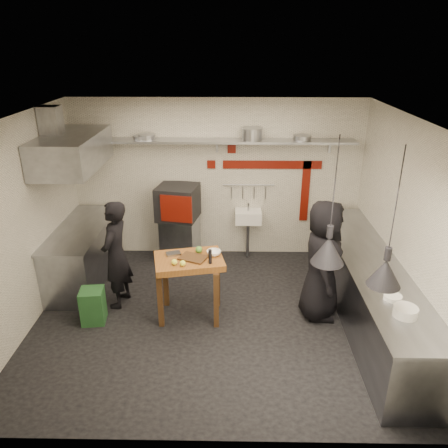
{
  "coord_description": "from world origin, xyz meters",
  "views": [
    {
      "loc": [
        0.25,
        -5.24,
        3.67
      ],
      "look_at": [
        0.15,
        0.3,
        1.32
      ],
      "focal_mm": 35.0,
      "sensor_mm": 36.0,
      "label": 1
    }
  ],
  "objects_px": {
    "chef_left": "(116,255)",
    "oven_stand": "(180,239)",
    "combi_oven": "(178,202)",
    "prep_table": "(190,287)",
    "green_bin": "(93,306)",
    "chef_right": "(322,261)"
  },
  "relations": [
    {
      "from": "chef_left",
      "to": "oven_stand",
      "type": "bearing_deg",
      "value": 162.1
    },
    {
      "from": "oven_stand",
      "to": "combi_oven",
      "type": "bearing_deg",
      "value": 147.8
    },
    {
      "from": "prep_table",
      "to": "chef_left",
      "type": "xyz_separation_m",
      "value": [
        -1.08,
        0.29,
        0.35
      ]
    },
    {
      "from": "green_bin",
      "to": "prep_table",
      "type": "bearing_deg",
      "value": 7.3
    },
    {
      "from": "chef_right",
      "to": "combi_oven",
      "type": "bearing_deg",
      "value": 60.34
    },
    {
      "from": "combi_oven",
      "to": "chef_left",
      "type": "height_order",
      "value": "chef_left"
    },
    {
      "from": "chef_right",
      "to": "oven_stand",
      "type": "bearing_deg",
      "value": 60.39
    },
    {
      "from": "green_bin",
      "to": "combi_oven",
      "type": "bearing_deg",
      "value": 62.44
    },
    {
      "from": "prep_table",
      "to": "chef_right",
      "type": "xyz_separation_m",
      "value": [
        1.83,
        0.06,
        0.41
      ]
    },
    {
      "from": "combi_oven",
      "to": "prep_table",
      "type": "relative_size",
      "value": 0.72
    },
    {
      "from": "chef_left",
      "to": "prep_table",
      "type": "bearing_deg",
      "value": 84.71
    },
    {
      "from": "green_bin",
      "to": "chef_left",
      "type": "height_order",
      "value": "chef_left"
    },
    {
      "from": "green_bin",
      "to": "prep_table",
      "type": "distance_m",
      "value": 1.37
    },
    {
      "from": "combi_oven",
      "to": "oven_stand",
      "type": "bearing_deg",
      "value": -32.2
    },
    {
      "from": "combi_oven",
      "to": "green_bin",
      "type": "relative_size",
      "value": 1.32
    },
    {
      "from": "oven_stand",
      "to": "prep_table",
      "type": "bearing_deg",
      "value": -68.42
    },
    {
      "from": "chef_left",
      "to": "chef_right",
      "type": "relative_size",
      "value": 0.93
    },
    {
      "from": "chef_left",
      "to": "green_bin",
      "type": "bearing_deg",
      "value": -19.5
    },
    {
      "from": "green_bin",
      "to": "chef_left",
      "type": "bearing_deg",
      "value": 60.59
    },
    {
      "from": "oven_stand",
      "to": "chef_right",
      "type": "distance_m",
      "value": 2.77
    },
    {
      "from": "oven_stand",
      "to": "chef_left",
      "type": "bearing_deg",
      "value": -106.9
    },
    {
      "from": "combi_oven",
      "to": "green_bin",
      "type": "distance_m",
      "value": 2.32
    }
  ]
}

